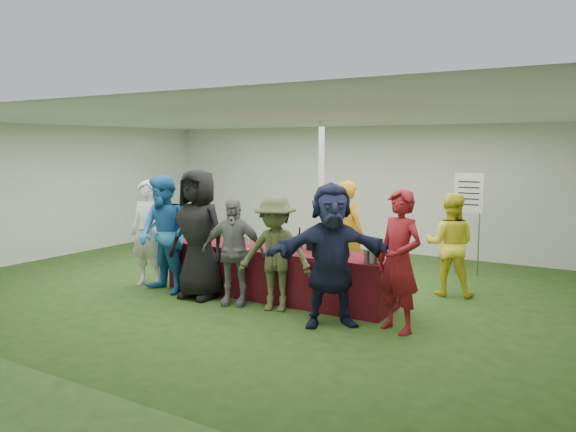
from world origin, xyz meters
The scene contains 18 objects.
ground centered at (0.00, 0.00, 0.00)m, with size 60.00×60.00×0.00m, color #284719.
tent centered at (0.50, 1.20, 1.35)m, with size 10.00×10.00×10.00m.
serving_table centered at (0.59, -0.38, 0.38)m, with size 3.60×0.80×0.75m, color maroon.
wine_bottles centered at (1.22, -0.24, 0.87)m, with size 0.73×0.10×0.32m.
wine_glasses centered at (-0.31, -0.63, 0.86)m, with size 1.08×0.10×0.16m.
water_bottle centered at (0.59, -0.30, 0.85)m, with size 0.07×0.07×0.23m.
bar_towel centered at (2.14, -0.33, 0.77)m, with size 0.25×0.18×0.03m, color white.
dump_bucket centered at (2.22, -0.60, 0.84)m, with size 0.24×0.24×0.18m, color slate.
wine_list_sign centered at (2.64, 2.68, 1.32)m, with size 0.50×0.03×1.80m.
staff_pourer centered at (1.19, 0.83, 0.86)m, with size 0.63×0.41×1.72m, color gold.
staff_back centered at (2.76, 1.10, 0.78)m, with size 0.76×0.59×1.57m, color yellow.
customer_0 centered at (-1.58, -0.85, 0.86)m, with size 0.63×0.41×1.73m, color white.
customer_1 centered at (-1.04, -1.05, 0.92)m, with size 0.89×0.70×1.84m, color #2877C0.
customer_2 centered at (-0.40, -0.99, 0.97)m, with size 0.95×0.62×1.94m, color black.
customer_3 centered at (0.25, -1.01, 0.77)m, with size 0.91×0.38×1.55m, color slate.
customer_4 centered at (0.93, -0.95, 0.80)m, with size 1.04×0.60×1.61m, color #464D29.
customer_5 centered at (1.88, -1.14, 0.91)m, with size 1.69×0.54×1.82m, color #191E3A.
customer_6 centered at (2.70, -0.92, 0.88)m, with size 0.64×0.42×1.76m, color maroon.
Camera 1 is at (5.02, -7.35, 2.26)m, focal length 35.00 mm.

